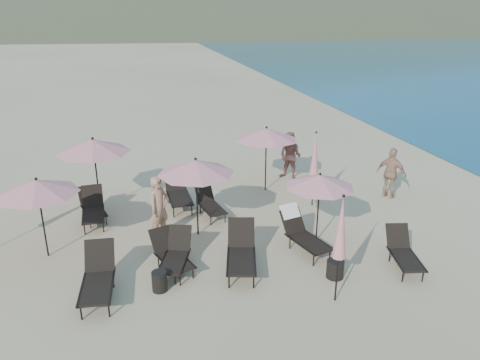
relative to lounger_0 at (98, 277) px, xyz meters
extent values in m
plane|color=#D6BA8C|center=(3.93, 0.12, -0.49)|extent=(800.00, 800.00, 0.00)
cube|color=black|center=(-0.02, -0.30, -0.10)|extent=(0.77, 1.35, 0.05)
cube|color=black|center=(0.04, 0.57, 0.22)|extent=(0.71, 0.54, 0.67)
cylinder|color=black|center=(-0.34, -0.83, -0.30)|extent=(0.04, 0.04, 0.37)
cylinder|color=black|center=(-0.26, 0.29, -0.30)|extent=(0.04, 0.04, 0.37)
cylinder|color=black|center=(0.22, -0.87, -0.30)|extent=(0.04, 0.04, 0.37)
cylinder|color=black|center=(0.30, 0.25, -0.30)|extent=(0.04, 0.04, 0.37)
cube|color=black|center=(-0.34, -0.22, -0.09)|extent=(0.15, 1.47, 0.04)
cube|color=black|center=(0.31, -0.27, -0.09)|extent=(0.15, 1.47, 0.04)
cube|color=black|center=(1.79, 0.53, -0.17)|extent=(0.90, 1.23, 0.05)
cube|color=black|center=(1.55, 1.23, 0.11)|extent=(0.68, 0.58, 0.57)
cylinder|color=black|center=(1.72, 0.02, -0.33)|extent=(0.03, 0.03, 0.31)
cylinder|color=black|center=(1.41, 0.91, -0.33)|extent=(0.03, 0.03, 0.31)
cylinder|color=black|center=(2.17, 0.18, -0.33)|extent=(0.03, 0.03, 0.31)
cylinder|color=black|center=(1.86, 1.07, -0.33)|extent=(0.03, 0.03, 0.31)
cube|color=black|center=(1.52, 0.48, -0.16)|extent=(0.44, 1.18, 0.04)
cube|color=black|center=(2.04, 0.66, -0.16)|extent=(0.44, 1.18, 0.04)
cube|color=black|center=(1.75, 0.46, -0.16)|extent=(0.92, 1.26, 0.05)
cube|color=black|center=(1.99, 1.18, 0.12)|extent=(0.69, 0.59, 0.58)
cylinder|color=black|center=(1.36, 0.10, -0.33)|extent=(0.03, 0.03, 0.32)
cylinder|color=black|center=(1.68, 1.02, -0.33)|extent=(0.03, 0.03, 0.32)
cylinder|color=black|center=(1.83, -0.06, -0.33)|extent=(0.03, 0.03, 0.32)
cylinder|color=black|center=(2.14, 0.86, -0.33)|extent=(0.03, 0.03, 0.32)
cube|color=black|center=(1.49, 0.60, -0.15)|extent=(0.45, 1.22, 0.04)
cube|color=black|center=(2.03, 0.42, -0.15)|extent=(0.45, 1.22, 0.04)
cube|color=black|center=(3.33, 0.03, -0.10)|extent=(0.99, 1.45, 0.06)
cube|color=black|center=(3.55, 0.89, 0.22)|extent=(0.78, 0.65, 0.68)
cylinder|color=black|center=(2.92, -0.43, -0.30)|extent=(0.04, 0.04, 0.37)
cylinder|color=black|center=(3.20, 0.67, -0.30)|extent=(0.04, 0.04, 0.37)
cylinder|color=black|center=(3.48, -0.57, -0.30)|extent=(0.04, 0.04, 0.37)
cylinder|color=black|center=(3.75, 0.53, -0.30)|extent=(0.04, 0.04, 0.37)
cube|color=black|center=(3.03, 0.16, -0.09)|extent=(0.41, 1.45, 0.04)
cube|color=black|center=(3.67, 0.00, -0.09)|extent=(0.41, 1.45, 0.04)
cube|color=black|center=(5.33, 0.56, -0.13)|extent=(0.92, 1.33, 0.05)
cube|color=black|center=(5.12, 1.34, 0.16)|extent=(0.72, 0.60, 0.62)
cylinder|color=black|center=(5.21, 0.01, -0.32)|extent=(0.04, 0.04, 0.34)
cylinder|color=black|center=(4.94, 1.01, -0.32)|extent=(0.04, 0.04, 0.34)
cylinder|color=black|center=(5.71, 0.14, -0.32)|extent=(0.04, 0.04, 0.34)
cylinder|color=black|center=(5.44, 1.14, -0.32)|extent=(0.04, 0.04, 0.34)
cube|color=black|center=(5.03, 0.53, -0.12)|extent=(0.39, 1.32, 0.04)
cube|color=black|center=(5.61, 0.69, -0.12)|extent=(0.39, 1.32, 0.04)
cube|color=white|center=(5.08, 1.48, 0.40)|extent=(0.60, 0.41, 0.37)
cube|color=black|center=(7.32, -0.79, -0.16)|extent=(0.81, 1.21, 0.05)
cube|color=black|center=(7.49, -0.06, 0.11)|extent=(0.65, 0.54, 0.57)
cylinder|color=black|center=(6.99, -1.19, -0.33)|extent=(0.03, 0.03, 0.32)
cylinder|color=black|center=(7.20, -0.26, -0.33)|extent=(0.03, 0.03, 0.32)
cylinder|color=black|center=(7.46, -1.30, -0.33)|extent=(0.03, 0.03, 0.32)
cylinder|color=black|center=(7.67, -0.37, -0.33)|extent=(0.03, 0.03, 0.32)
cube|color=black|center=(7.06, -0.69, -0.15)|extent=(0.31, 1.23, 0.04)
cube|color=black|center=(7.61, -0.81, -0.15)|extent=(0.31, 1.23, 0.04)
cube|color=black|center=(-0.26, 4.10, -0.17)|extent=(0.82, 1.18, 0.04)
cube|color=black|center=(-0.45, 4.80, 0.09)|extent=(0.64, 0.54, 0.55)
cylinder|color=black|center=(-0.36, 3.60, -0.33)|extent=(0.03, 0.03, 0.31)
cylinder|color=black|center=(-0.61, 4.50, -0.33)|extent=(0.03, 0.03, 0.31)
cylinder|color=black|center=(0.09, 3.73, -0.33)|extent=(0.03, 0.03, 0.31)
cylinder|color=black|center=(-0.16, 4.62, -0.33)|extent=(0.03, 0.03, 0.31)
cube|color=black|center=(-0.53, 4.07, -0.16)|extent=(0.35, 1.18, 0.04)
cube|color=black|center=(-0.01, 4.21, -0.16)|extent=(0.35, 1.18, 0.04)
cube|color=black|center=(-0.27, 3.74, -0.14)|extent=(0.66, 1.22, 0.05)
cube|color=black|center=(-0.30, 4.54, 0.16)|extent=(0.64, 0.48, 0.62)
cylinder|color=black|center=(-0.51, 3.23, -0.32)|extent=(0.04, 0.04, 0.34)
cylinder|color=black|center=(-0.55, 4.26, -0.32)|extent=(0.04, 0.04, 0.34)
cylinder|color=black|center=(0.01, 3.25, -0.32)|extent=(0.04, 0.04, 0.34)
cylinder|color=black|center=(-0.03, 4.28, -0.32)|extent=(0.04, 0.04, 0.34)
cube|color=black|center=(-0.57, 3.78, -0.13)|extent=(0.09, 1.35, 0.04)
cube|color=black|center=(0.03, 3.80, -0.13)|extent=(0.09, 1.35, 0.04)
cube|color=black|center=(2.38, 4.32, -0.10)|extent=(0.72, 1.34, 0.05)
cube|color=black|center=(2.35, 5.20, 0.22)|extent=(0.70, 0.52, 0.68)
cylinder|color=black|center=(2.11, 3.76, -0.30)|extent=(0.04, 0.04, 0.37)
cylinder|color=black|center=(2.07, 4.89, -0.30)|extent=(0.04, 0.04, 0.37)
cylinder|color=black|center=(2.68, 3.78, -0.30)|extent=(0.04, 0.04, 0.37)
cylinder|color=black|center=(2.64, 4.91, -0.30)|extent=(0.04, 0.04, 0.37)
cube|color=black|center=(2.05, 4.36, -0.09)|extent=(0.09, 1.48, 0.04)
cube|color=black|center=(2.71, 4.38, -0.09)|extent=(0.09, 1.48, 0.04)
cube|color=black|center=(3.28, 3.42, -0.18)|extent=(0.73, 1.14, 0.04)
cube|color=black|center=(3.15, 4.13, 0.08)|extent=(0.61, 0.50, 0.55)
cylinder|color=black|center=(3.13, 2.95, -0.34)|extent=(0.03, 0.03, 0.30)
cylinder|color=black|center=(2.96, 3.84, -0.34)|extent=(0.03, 0.03, 0.30)
cylinder|color=black|center=(3.58, 3.03, -0.34)|extent=(0.03, 0.03, 0.30)
cylinder|color=black|center=(3.42, 3.93, -0.34)|extent=(0.03, 0.03, 0.30)
cube|color=black|center=(3.01, 3.42, -0.17)|extent=(0.25, 1.18, 0.04)
cube|color=black|center=(3.53, 3.52, -0.17)|extent=(0.25, 1.18, 0.04)
cylinder|color=black|center=(-1.38, 2.18, 0.54)|extent=(0.04, 0.04, 2.05)
cone|color=#E89083|center=(-1.38, 2.18, 1.47)|extent=(2.05, 2.05, 0.37)
sphere|color=black|center=(-1.38, 2.18, 1.68)|extent=(0.08, 0.08, 0.08)
cylinder|color=black|center=(2.66, 2.46, 0.59)|extent=(0.05, 0.05, 2.16)
cone|color=#E89083|center=(2.66, 2.46, 1.57)|extent=(2.16, 2.16, 0.39)
sphere|color=black|center=(2.66, 2.46, 1.79)|extent=(0.08, 0.08, 0.08)
cylinder|color=black|center=(5.79, 1.22, 0.46)|extent=(0.04, 0.04, 1.89)
cone|color=#E89083|center=(5.79, 1.22, 1.32)|extent=(1.89, 1.89, 0.34)
sphere|color=black|center=(5.79, 1.22, 1.52)|extent=(0.07, 0.07, 0.07)
cylinder|color=black|center=(-0.12, 4.90, 0.64)|extent=(0.05, 0.05, 2.25)
cone|color=#E89083|center=(-0.12, 4.90, 1.66)|extent=(2.25, 2.25, 0.41)
sphere|color=black|center=(-0.12, 4.90, 1.90)|extent=(0.09, 0.09, 0.09)
cylinder|color=black|center=(5.54, 5.26, 0.60)|extent=(0.05, 0.05, 2.17)
cone|color=#E89083|center=(5.54, 5.26, 1.58)|extent=(2.17, 2.17, 0.39)
sphere|color=black|center=(5.54, 5.26, 1.80)|extent=(0.08, 0.08, 0.08)
cylinder|color=black|center=(5.12, -1.48, 0.06)|extent=(0.04, 0.04, 1.10)
cone|color=#E89083|center=(5.12, -1.48, 1.32)|extent=(0.30, 0.30, 1.40)
sphere|color=black|center=(5.12, -1.48, 2.05)|extent=(0.07, 0.07, 0.07)
cylinder|color=black|center=(6.65, 3.60, 0.05)|extent=(0.04, 0.04, 1.08)
cone|color=#E89083|center=(6.65, 3.60, 1.27)|extent=(0.29, 0.29, 1.37)
sphere|color=black|center=(6.65, 3.60, 1.99)|extent=(0.07, 0.07, 0.07)
cylinder|color=black|center=(1.35, -0.14, -0.24)|extent=(0.36, 0.36, 0.49)
cylinder|color=black|center=(5.51, -0.60, -0.26)|extent=(0.42, 0.42, 0.45)
imported|color=tan|center=(1.60, 2.47, 0.43)|extent=(0.79, 0.78, 1.84)
imported|color=#9C5D50|center=(6.77, 6.15, 0.41)|extent=(1.10, 1.10, 1.80)
imported|color=tan|center=(9.46, 3.59, 0.39)|extent=(0.95, 1.08, 1.75)
camera|label=1|loc=(0.90, -9.55, 5.73)|focal=35.00mm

